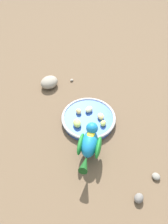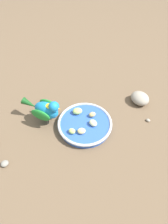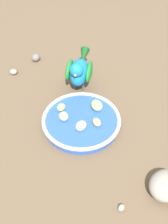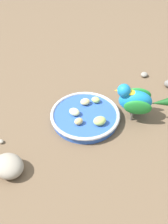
{
  "view_description": "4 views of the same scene",
  "coord_description": "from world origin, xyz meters",
  "px_view_note": "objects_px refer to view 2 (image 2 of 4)",
  "views": [
    {
      "loc": [
        0.53,
        0.03,
        0.62
      ],
      "look_at": [
        0.03,
        0.0,
        0.05
      ],
      "focal_mm": 33.35,
      "sensor_mm": 36.0,
      "label": 1
    },
    {
      "loc": [
        -0.09,
        0.47,
        0.62
      ],
      "look_at": [
        0.03,
        -0.01,
        0.05
      ],
      "focal_mm": 32.67,
      "sensor_mm": 36.0,
      "label": 2
    },
    {
      "loc": [
        -0.48,
        0.0,
        0.56
      ],
      "look_at": [
        0.03,
        0.01,
        0.05
      ],
      "focal_mm": 46.02,
      "sensor_mm": 36.0,
      "label": 3
    },
    {
      "loc": [
        0.02,
        -0.56,
        0.56
      ],
      "look_at": [
        0.02,
        -0.01,
        0.06
      ],
      "focal_mm": 43.29,
      "sensor_mm": 36.0,
      "label": 4
    }
  ],
  "objects_px": {
    "apple_piece_2": "(72,131)",
    "apple_piece_4": "(92,115)",
    "rock_large": "(140,98)",
    "apple_piece_0": "(93,123)",
    "parrot": "(46,109)",
    "pebble_1": "(148,120)",
    "apple_piece_3": "(77,111)",
    "feeding_bowl": "(85,124)",
    "apple_piece_1": "(81,131)",
    "pebble_0": "(5,164)"
  },
  "relations": [
    {
      "from": "apple_piece_2",
      "to": "apple_piece_4",
      "type": "relative_size",
      "value": 1.01
    },
    {
      "from": "apple_piece_4",
      "to": "rock_large",
      "type": "distance_m",
      "value": 0.22
    },
    {
      "from": "apple_piece_0",
      "to": "parrot",
      "type": "height_order",
      "value": "parrot"
    },
    {
      "from": "pebble_1",
      "to": "rock_large",
      "type": "bearing_deg",
      "value": -65.55
    },
    {
      "from": "apple_piece_3",
      "to": "feeding_bowl",
      "type": "bearing_deg",
      "value": 135.23
    },
    {
      "from": "rock_large",
      "to": "pebble_1",
      "type": "relative_size",
      "value": 4.79
    },
    {
      "from": "apple_piece_0",
      "to": "apple_piece_1",
      "type": "xyz_separation_m",
      "value": [
        0.03,
        0.05,
        -0.0
      ]
    },
    {
      "from": "apple_piece_0",
      "to": "pebble_1",
      "type": "height_order",
      "value": "apple_piece_0"
    },
    {
      "from": "apple_piece_0",
      "to": "apple_piece_2",
      "type": "bearing_deg",
      "value": 40.26
    },
    {
      "from": "apple_piece_1",
      "to": "apple_piece_3",
      "type": "xyz_separation_m",
      "value": [
        0.04,
        -0.08,
        0.0
      ]
    },
    {
      "from": "feeding_bowl",
      "to": "apple_piece_4",
      "type": "xyz_separation_m",
      "value": [
        -0.02,
        -0.04,
        0.02
      ]
    },
    {
      "from": "feeding_bowl",
      "to": "apple_piece_0",
      "type": "bearing_deg",
      "value": -179.51
    },
    {
      "from": "apple_piece_4",
      "to": "pebble_0",
      "type": "bearing_deg",
      "value": 48.12
    },
    {
      "from": "apple_piece_4",
      "to": "pebble_0",
      "type": "height_order",
      "value": "apple_piece_4"
    },
    {
      "from": "apple_piece_1",
      "to": "pebble_0",
      "type": "relative_size",
      "value": 1.12
    },
    {
      "from": "rock_large",
      "to": "apple_piece_0",
      "type": "bearing_deg",
      "value": 49.35
    },
    {
      "from": "apple_piece_1",
      "to": "parrot",
      "type": "distance_m",
      "value": 0.15
    },
    {
      "from": "apple_piece_3",
      "to": "apple_piece_4",
      "type": "xyz_separation_m",
      "value": [
        -0.06,
        0.0,
        -0.0
      ]
    },
    {
      "from": "apple_piece_2",
      "to": "apple_piece_4",
      "type": "xyz_separation_m",
      "value": [
        -0.05,
        -0.09,
        0.0
      ]
    },
    {
      "from": "apple_piece_2",
      "to": "pebble_1",
      "type": "xyz_separation_m",
      "value": [
        -0.26,
        -0.14,
        -0.03
      ]
    },
    {
      "from": "apple_piece_4",
      "to": "pebble_1",
      "type": "xyz_separation_m",
      "value": [
        -0.21,
        -0.05,
        -0.03
      ]
    },
    {
      "from": "rock_large",
      "to": "pebble_1",
      "type": "xyz_separation_m",
      "value": [
        -0.04,
        0.09,
        -0.02
      ]
    },
    {
      "from": "feeding_bowl",
      "to": "rock_large",
      "type": "bearing_deg",
      "value": -135.8
    },
    {
      "from": "apple_piece_2",
      "to": "parrot",
      "type": "distance_m",
      "value": 0.13
    },
    {
      "from": "apple_piece_2",
      "to": "apple_piece_3",
      "type": "relative_size",
      "value": 0.69
    },
    {
      "from": "feeding_bowl",
      "to": "pebble_1",
      "type": "distance_m",
      "value": 0.25
    },
    {
      "from": "feeding_bowl",
      "to": "apple_piece_0",
      "type": "xyz_separation_m",
      "value": [
        -0.03,
        -0.0,
        0.02
      ]
    },
    {
      "from": "rock_large",
      "to": "parrot",
      "type": "bearing_deg",
      "value": 29.89
    },
    {
      "from": "parrot",
      "to": "pebble_1",
      "type": "relative_size",
      "value": 10.13
    },
    {
      "from": "apple_piece_1",
      "to": "pebble_0",
      "type": "height_order",
      "value": "apple_piece_1"
    },
    {
      "from": "apple_piece_0",
      "to": "feeding_bowl",
      "type": "bearing_deg",
      "value": 0.49
    },
    {
      "from": "apple_piece_2",
      "to": "parrot",
      "type": "height_order",
      "value": "parrot"
    },
    {
      "from": "apple_piece_1",
      "to": "parrot",
      "type": "bearing_deg",
      "value": -13.82
    },
    {
      "from": "feeding_bowl",
      "to": "apple_piece_4",
      "type": "distance_m",
      "value": 0.05
    },
    {
      "from": "apple_piece_4",
      "to": "rock_large",
      "type": "xyz_separation_m",
      "value": [
        -0.17,
        -0.14,
        -0.01
      ]
    },
    {
      "from": "apple_piece_2",
      "to": "apple_piece_3",
      "type": "bearing_deg",
      "value": -85.69
    },
    {
      "from": "apple_piece_4",
      "to": "rock_large",
      "type": "bearing_deg",
      "value": -139.69
    },
    {
      "from": "apple_piece_3",
      "to": "rock_large",
      "type": "xyz_separation_m",
      "value": [
        -0.23,
        -0.14,
        -0.01
      ]
    },
    {
      "from": "parrot",
      "to": "apple_piece_4",
      "type": "bearing_deg",
      "value": 24.97
    },
    {
      "from": "apple_piece_1",
      "to": "pebble_1",
      "type": "distance_m",
      "value": 0.27
    },
    {
      "from": "feeding_bowl",
      "to": "apple_piece_3",
      "type": "relative_size",
      "value": 5.55
    },
    {
      "from": "apple_piece_0",
      "to": "pebble_0",
      "type": "relative_size",
      "value": 1.26
    },
    {
      "from": "apple_piece_2",
      "to": "pebble_0",
      "type": "height_order",
      "value": "apple_piece_2"
    },
    {
      "from": "pebble_1",
      "to": "feeding_bowl",
      "type": "bearing_deg",
      "value": 21.0
    },
    {
      "from": "apple_piece_2",
      "to": "apple_piece_3",
      "type": "distance_m",
      "value": 0.09
    },
    {
      "from": "apple_piece_4",
      "to": "parrot",
      "type": "xyz_separation_m",
      "value": [
        0.16,
        0.05,
        0.04
      ]
    },
    {
      "from": "pebble_1",
      "to": "apple_piece_2",
      "type": "bearing_deg",
      "value": 28.42
    },
    {
      "from": "apple_piece_1",
      "to": "pebble_0",
      "type": "distance_m",
      "value": 0.28
    },
    {
      "from": "apple_piece_4",
      "to": "apple_piece_1",
      "type": "bearing_deg",
      "value": 77.13
    },
    {
      "from": "apple_piece_0",
      "to": "pebble_1",
      "type": "xyz_separation_m",
      "value": [
        -0.2,
        -0.09,
        -0.03
      ]
    }
  ]
}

